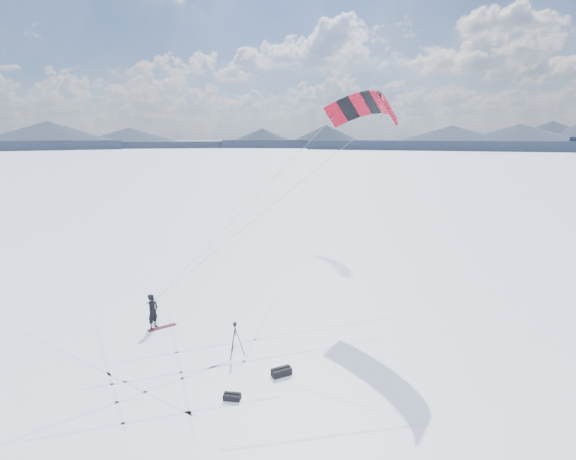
{
  "coord_description": "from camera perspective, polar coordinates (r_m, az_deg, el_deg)",
  "views": [
    {
      "loc": [
        3.43,
        -15.13,
        9.22
      ],
      "look_at": [
        4.57,
        6.36,
        4.37
      ],
      "focal_mm": 26.0,
      "sensor_mm": 36.0,
      "label": 1
    }
  ],
  "objects": [
    {
      "name": "gear_bag_a",
      "position": [
        17.35,
        -0.9,
        -18.81
      ],
      "size": [
        0.86,
        0.63,
        0.35
      ],
      "rotation": [
        0.0,
        0.0,
        0.39
      ],
      "color": "black",
      "rests_on": "ground"
    },
    {
      "name": "snowboard",
      "position": [
        21.98,
        -16.84,
        -12.62
      ],
      "size": [
        1.31,
        0.94,
        0.04
      ],
      "primitive_type": "cube",
      "rotation": [
        0.0,
        0.0,
        0.55
      ],
      "color": "maroon",
      "rests_on": "ground"
    },
    {
      "name": "gear_bag_b",
      "position": [
        16.18,
        -7.65,
        -21.64
      ],
      "size": [
        0.65,
        0.41,
        0.28
      ],
      "rotation": [
        0.0,
        0.0,
        -0.2
      ],
      "color": "black",
      "rests_on": "ground"
    },
    {
      "name": "tripod",
      "position": [
        18.43,
        -7.24,
        -13.99
      ],
      "size": [
        0.63,
        0.71,
        1.51
      ],
      "rotation": [
        0.0,
        0.0,
        -0.04
      ],
      "color": "black",
      "rests_on": "ground"
    },
    {
      "name": "ground",
      "position": [
        18.04,
        -14.29,
        -18.45
      ],
      "size": [
        1800.0,
        1800.0,
        0.0
      ],
      "primitive_type": "plane",
      "color": "white"
    },
    {
      "name": "snow_tracks",
      "position": [
        17.56,
        -16.67,
        -19.53
      ],
      "size": [
        17.62,
        14.39,
        0.01
      ],
      "color": "silver",
      "rests_on": "ground"
    },
    {
      "name": "power_kite",
      "position": [
        24.25,
        10.49,
        16.11
      ],
      "size": [
        12.53,
        7.18,
        10.33
      ],
      "color": "#B10A1E",
      "rests_on": "ground"
    },
    {
      "name": "horizon_hills",
      "position": [
        16.21,
        -15.15,
        -4.68
      ],
      "size": [
        704.84,
        706.81,
        10.26
      ],
      "color": "#172432",
      "rests_on": "ground"
    },
    {
      "name": "snowkiter",
      "position": [
        22.07,
        -17.83,
        -12.64
      ],
      "size": [
        0.62,
        0.75,
        1.76
      ],
      "primitive_type": "imported",
      "rotation": [
        0.0,
        0.0,
        1.21
      ],
      "color": "black",
      "rests_on": "ground"
    }
  ]
}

